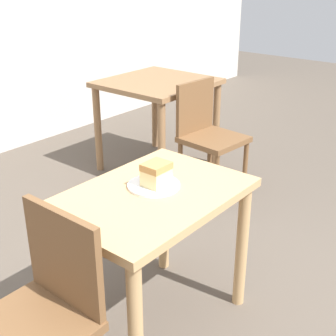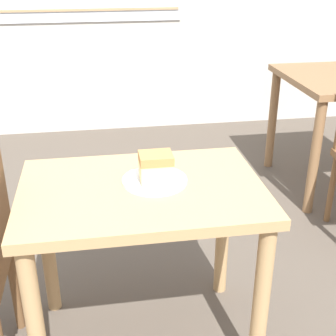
{
  "view_description": "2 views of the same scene",
  "coord_description": "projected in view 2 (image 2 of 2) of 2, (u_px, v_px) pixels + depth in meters",
  "views": [
    {
      "loc": [
        -1.42,
        -0.83,
        1.65
      ],
      "look_at": [
        0.06,
        0.39,
        0.81
      ],
      "focal_mm": 50.0,
      "sensor_mm": 36.0,
      "label": 1
    },
    {
      "loc": [
        -0.18,
        -1.09,
        1.5
      ],
      "look_at": [
        0.07,
        0.43,
        0.77
      ],
      "focal_mm": 50.0,
      "sensor_mm": 36.0,
      "label": 2
    }
  ],
  "objects": [
    {
      "name": "cake_slice",
      "position": [
        156.0,
        167.0,
        1.68
      ],
      "size": [
        0.12,
        0.1,
        0.11
      ],
      "color": "beige",
      "rests_on": "plate"
    },
    {
      "name": "dining_table_near",
      "position": [
        142.0,
        218.0,
        1.74
      ],
      "size": [
        0.88,
        0.61,
        0.72
      ],
      "color": "tan",
      "rests_on": "ground_plane"
    },
    {
      "name": "plate",
      "position": [
        155.0,
        180.0,
        1.72
      ],
      "size": [
        0.24,
        0.24,
        0.01
      ],
      "color": "white",
      "rests_on": "dining_table_near"
    }
  ]
}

